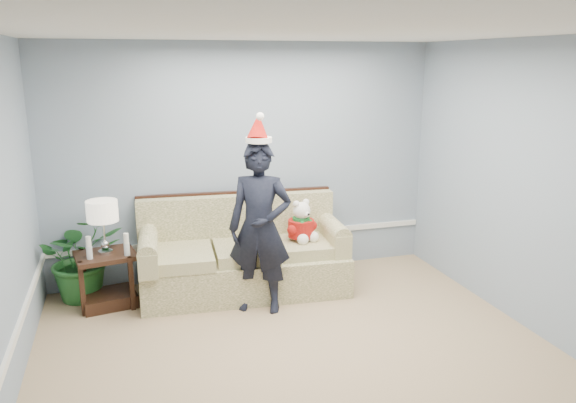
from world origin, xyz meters
The scene contains 10 objects.
room_shell centered at (0.00, 0.00, 1.35)m, with size 4.54×5.04×2.74m.
wainscot_trim centered at (-1.18, 1.18, 0.45)m, with size 4.49×4.99×0.06m.
sofa centered at (-0.14, 2.04, 0.37)m, with size 2.29×1.11×1.04m.
side_table centered at (-1.59, 2.02, 0.22)m, with size 0.67×0.59×0.57m.
table_lamp centered at (-1.59, 2.03, 0.99)m, with size 0.31×0.31×0.56m.
candle_pair centered at (-1.55, 1.89, 0.68)m, with size 0.42×0.06×0.23m.
houseplant centered at (-1.84, 2.28, 0.47)m, with size 0.85×0.73×0.94m, color #226228.
man centered at (-0.09, 1.47, 0.87)m, with size 0.63×0.42×1.74m, color black.
santa_hat centered at (-0.09, 1.49, 1.85)m, with size 0.34×0.36×0.30m.
teddy_bear centered at (0.49, 1.91, 0.71)m, with size 0.37×0.37×0.47m.
Camera 1 is at (-1.37, -3.73, 2.50)m, focal length 35.00 mm.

